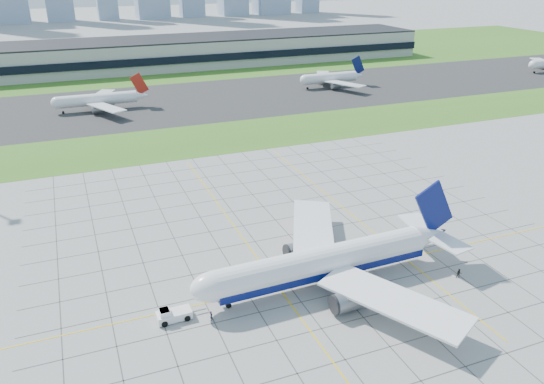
# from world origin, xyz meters

# --- Properties ---
(ground) EXTENTS (1400.00, 1400.00, 0.00)m
(ground) POSITION_xyz_m (0.00, 0.00, 0.00)
(ground) COLOR #9F9F99
(ground) RESTS_ON ground
(grass_median) EXTENTS (700.00, 35.00, 0.04)m
(grass_median) POSITION_xyz_m (0.00, 90.00, 0.02)
(grass_median) COLOR #386C1F
(grass_median) RESTS_ON ground
(asphalt_taxiway) EXTENTS (700.00, 75.00, 0.04)m
(asphalt_taxiway) POSITION_xyz_m (0.00, 145.00, 0.03)
(asphalt_taxiway) COLOR #383838
(asphalt_taxiway) RESTS_ON ground
(grass_far) EXTENTS (700.00, 145.00, 0.04)m
(grass_far) POSITION_xyz_m (0.00, 255.00, 0.02)
(grass_far) COLOR #386C1F
(grass_far) RESTS_ON ground
(apron_markings) EXTENTS (120.00, 130.00, 0.03)m
(apron_markings) POSITION_xyz_m (0.43, 11.09, 0.02)
(apron_markings) COLOR #474744
(apron_markings) RESTS_ON ground
(terminal) EXTENTS (260.00, 43.00, 15.80)m
(terminal) POSITION_xyz_m (40.00, 229.87, 7.89)
(terminal) COLOR #B7B7B2
(terminal) RESTS_ON ground
(airliner) EXTENTS (54.56, 55.27, 17.17)m
(airliner) POSITION_xyz_m (-1.62, -4.23, 4.70)
(airliner) COLOR white
(airliner) RESTS_ON ground
(pushback_tug) EXTENTS (8.54, 3.13, 2.37)m
(pushback_tug) POSITION_xyz_m (-30.35, -4.52, 1.05)
(pushback_tug) COLOR white
(pushback_tug) RESTS_ON ground
(crew_near) EXTENTS (0.59, 0.74, 1.77)m
(crew_near) POSITION_xyz_m (-24.26, -7.08, 0.88)
(crew_near) COLOR black
(crew_near) RESTS_ON ground
(crew_far) EXTENTS (1.19, 1.12, 1.95)m
(crew_far) POSITION_xyz_m (23.24, -12.04, 0.98)
(crew_far) COLOR black
(crew_far) RESTS_ON ground
(distant_jet_1) EXTENTS (36.24, 42.66, 14.08)m
(distant_jet_1) POSITION_xyz_m (-28.73, 143.19, 4.48)
(distant_jet_1) COLOR white
(distant_jet_1) RESTS_ON ground
(distant_jet_2) EXTENTS (31.99, 42.66, 14.08)m
(distant_jet_2) POSITION_xyz_m (78.85, 147.08, 4.48)
(distant_jet_2) COLOR white
(distant_jet_2) RESTS_ON ground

